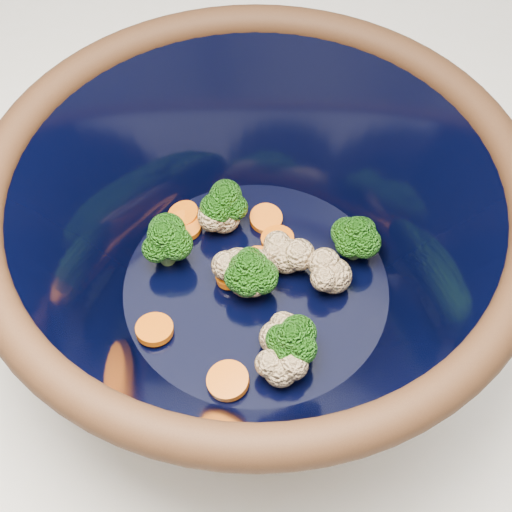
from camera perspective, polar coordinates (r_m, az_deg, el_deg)
The scene contains 4 objects.
ground at distance 1.49m, azimuth 3.32°, elevation -19.73°, with size 3.00×3.00×0.00m, color #9E7A54.
counter at distance 1.06m, azimuth 4.50°, elevation -13.15°, with size 1.20×1.20×0.90m, color white.
mixing_bowl at distance 0.54m, azimuth 0.00°, elevation 1.03°, with size 0.39×0.39×0.17m.
vegetable_pile at distance 0.57m, azimuth -0.18°, elevation -0.60°, with size 0.18×0.19×0.05m.
Camera 1 is at (0.12, -0.39, 1.43)m, focal length 50.00 mm.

